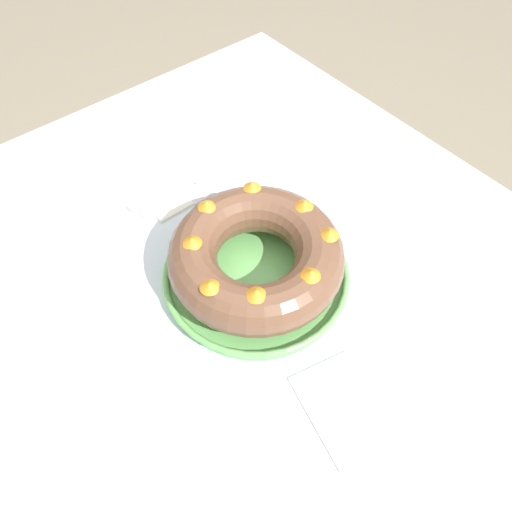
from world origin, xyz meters
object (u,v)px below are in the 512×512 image
(napkin, at_px, (344,408))
(fork, at_px, (188,192))
(serving_knife, at_px, (168,190))
(cake_knife, at_px, (191,203))
(bundt_cake, at_px, (256,256))
(serving_dish, at_px, (256,275))

(napkin, bearing_deg, fork, 172.04)
(serving_knife, distance_m, napkin, 0.59)
(fork, xyz_separation_m, napkin, (0.56, -0.08, -0.00))
(serving_knife, distance_m, cake_knife, 0.07)
(serving_knife, relative_size, cake_knife, 1.21)
(cake_knife, relative_size, napkin, 1.10)
(fork, relative_size, napkin, 1.19)
(fork, bearing_deg, bundt_cake, -9.76)
(bundt_cake, relative_size, fork, 1.62)
(bundt_cake, xyz_separation_m, cake_knife, (-0.24, 0.02, -0.07))
(bundt_cake, height_order, serving_knife, bundt_cake)
(serving_dish, height_order, fork, serving_dish)
(bundt_cake, relative_size, cake_knife, 1.75)
(serving_knife, bearing_deg, napkin, -8.46)
(serving_knife, bearing_deg, serving_dish, -3.58)
(bundt_cake, distance_m, serving_knife, 0.31)
(fork, height_order, serving_knife, serving_knife)
(serving_dish, relative_size, napkin, 2.11)
(cake_knife, xyz_separation_m, napkin, (0.53, -0.06, -0.00))
(napkin, bearing_deg, cake_knife, 173.01)
(bundt_cake, bearing_deg, fork, 173.93)
(serving_dish, bearing_deg, napkin, -9.76)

